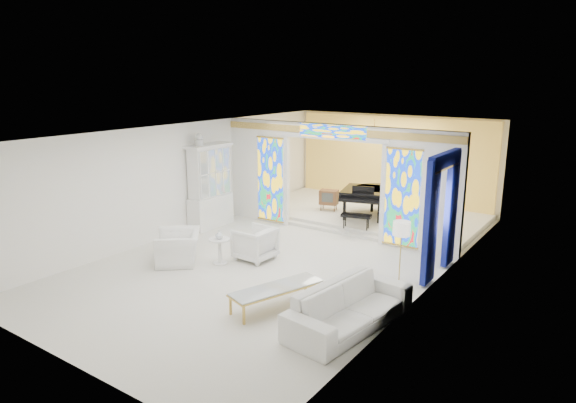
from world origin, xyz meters
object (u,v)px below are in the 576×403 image
Objects in this scene: grand_piano at (371,193)px; tv_console at (329,197)px; sofa at (350,306)px; china_cabinet at (210,187)px; coffee_table at (277,288)px; armchair_right at (255,243)px; armchair_left at (178,247)px.

grand_piano reaches higher than tv_console.
sofa is 0.93× the size of grand_piano.
china_cabinet is 1.41× the size of coffee_table.
grand_piano reaches higher than sofa.
armchair_right is at bearing -27.42° from china_cabinet.
armchair_left is 4.80m from sofa.
tv_console is at bearing -171.21° from armchair_right.
coffee_table is (-1.48, -0.11, 0.00)m from sofa.
china_cabinet reaches higher than sofa.
tv_console reaches higher than armchair_left.
sofa is (6.17, -3.12, -0.79)m from china_cabinet.
china_cabinet is 3.06m from armchair_left.
tv_console is (-3.95, 6.03, 0.22)m from sofa.
armchair_left is 0.41× the size of grand_piano.
tv_console is (-0.52, 4.33, 0.20)m from armchair_right.
china_cabinet is 3.70m from tv_console.
armchair_left is 0.58× the size of coffee_table.
china_cabinet reaches higher than armchair_right.
armchair_left is at bearing -46.80° from armchair_right.
coffee_table is at bearing 101.98° from sofa.
sofa is 1.33× the size of coffee_table.
grand_piano is 1.36m from tv_console.
armchair_left reaches higher than coffee_table.
china_cabinet is 3.18m from armchair_right.
coffee_table is at bearing 49.14° from armchair_right.
armchair_right is at bearing 137.21° from coffee_table.
grand_piano is at bearing 30.70° from sofa.
china_cabinet reaches higher than coffee_table.
china_cabinet reaches higher than tv_console.
armchair_right is at bearing -98.95° from tv_console.
china_cabinet is at bearing 70.93° from sofa.
tv_console is at bearing 171.86° from grand_piano.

